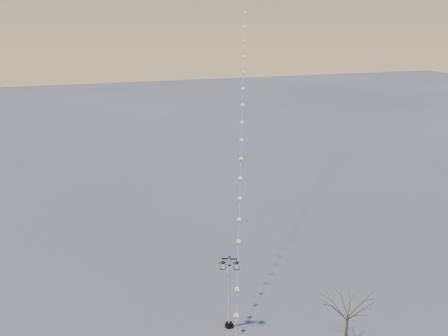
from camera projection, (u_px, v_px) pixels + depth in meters
name	position (u px, v px, depth m)	size (l,w,h in m)	color
street_lamp	(229.00, 288.00, 31.52)	(1.36, 0.84, 5.64)	black
bare_tree	(348.00, 308.00, 30.15)	(2.28, 2.28, 3.78)	brown
kite_train	(245.00, 8.00, 45.40)	(17.87, 42.52, 44.58)	#34271F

